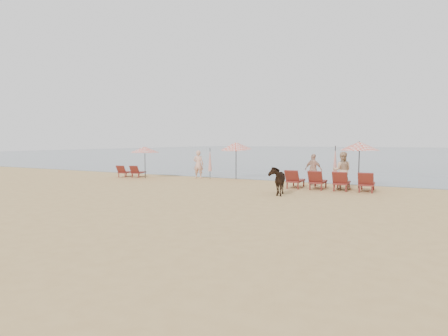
% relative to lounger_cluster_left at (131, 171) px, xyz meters
% --- Properties ---
extents(ground, '(120.00, 120.00, 0.00)m').
position_rel_lounger_cluster_left_xyz_m(ground, '(8.72, -7.66, -0.39)').
color(ground, tan).
rests_on(ground, ground).
extents(sea, '(160.00, 140.00, 0.06)m').
position_rel_lounger_cluster_left_xyz_m(sea, '(8.72, 72.34, -0.39)').
color(sea, '#51606B').
rests_on(sea, ground).
extents(lounger_cluster_left, '(1.93, 1.88, 0.56)m').
position_rel_lounger_cluster_left_xyz_m(lounger_cluster_left, '(0.00, 0.00, 0.00)').
color(lounger_cluster_left, maroon).
rests_on(lounger_cluster_left, ground).
extents(lounger_cluster_right, '(4.38, 2.04, 0.68)m').
position_rel_lounger_cluster_left_xyz_m(lounger_cluster_right, '(13.71, -0.57, 0.08)').
color(lounger_cluster_right, maroon).
rests_on(lounger_cluster_right, ground).
extents(umbrella_open_left_a, '(1.90, 1.90, 2.16)m').
position_rel_lounger_cluster_left_xyz_m(umbrella_open_left_a, '(1.50, -0.28, 1.55)').
color(umbrella_open_left_a, black).
rests_on(umbrella_open_left_a, ground).
extents(umbrella_open_left_b, '(2.00, 2.03, 2.55)m').
position_rel_lounger_cluster_left_xyz_m(umbrella_open_left_b, '(7.14, 2.05, 1.81)').
color(umbrella_open_left_b, black).
rests_on(umbrella_open_left_b, ground).
extents(umbrella_open_right, '(2.04, 2.04, 2.49)m').
position_rel_lounger_cluster_left_xyz_m(umbrella_open_right, '(14.94, 0.87, 1.85)').
color(umbrella_open_right, black).
rests_on(umbrella_open_right, ground).
extents(umbrella_closed_left, '(0.25, 0.25, 2.06)m').
position_rel_lounger_cluster_left_xyz_m(umbrella_closed_left, '(5.45, 1.57, 0.88)').
color(umbrella_closed_left, black).
rests_on(umbrella_closed_left, ground).
extents(umbrella_closed_right, '(0.27, 0.27, 2.26)m').
position_rel_lounger_cluster_left_xyz_m(umbrella_closed_right, '(13.73, 0.77, 1.00)').
color(umbrella_closed_right, black).
rests_on(umbrella_closed_right, ground).
extents(cow, '(1.17, 1.76, 1.36)m').
position_rel_lounger_cluster_left_xyz_m(cow, '(11.91, -3.40, 0.29)').
color(cow, black).
rests_on(cow, ground).
extents(beachgoer_left, '(0.78, 0.61, 1.89)m').
position_rel_lounger_cluster_left_xyz_m(beachgoer_left, '(4.59, 1.50, 0.55)').
color(beachgoer_left, '#E1A58D').
rests_on(beachgoer_left, ground).
extents(beachgoer_right_a, '(1.06, 0.89, 1.95)m').
position_rel_lounger_cluster_left_xyz_m(beachgoer_right_a, '(14.22, 0.09, 0.58)').
color(beachgoer_right_a, tan).
rests_on(beachgoer_right_a, ground).
extents(beachgoer_right_b, '(1.13, 0.70, 1.79)m').
position_rel_lounger_cluster_left_xyz_m(beachgoer_right_b, '(12.50, 0.98, 0.50)').
color(beachgoer_right_b, tan).
rests_on(beachgoer_right_b, ground).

